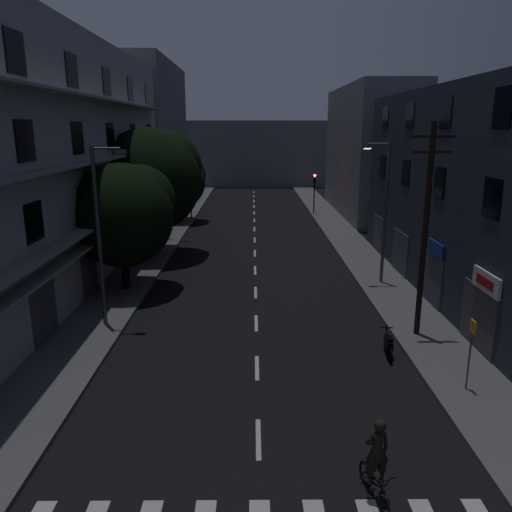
{
  "coord_description": "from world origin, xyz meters",
  "views": [
    {
      "loc": [
        -0.16,
        -10.87,
        8.87
      ],
      "look_at": [
        0.0,
        12.0,
        3.0
      ],
      "focal_mm": 35.0,
      "sensor_mm": 36.0,
      "label": 1
    }
  ],
  "objects_px": {
    "utility_pole": "(425,228)",
    "motorcycle": "(388,345)",
    "bus_stop_sign": "(471,342)",
    "cyclist": "(375,472)"
  },
  "relations": [
    {
      "from": "utility_pole",
      "to": "motorcycle",
      "type": "distance_m",
      "value": 5.13
    },
    {
      "from": "utility_pole",
      "to": "motorcycle",
      "type": "bearing_deg",
      "value": -132.69
    },
    {
      "from": "bus_stop_sign",
      "to": "motorcycle",
      "type": "distance_m",
      "value": 3.78
    },
    {
      "from": "bus_stop_sign",
      "to": "motorcycle",
      "type": "xyz_separation_m",
      "value": [
        -1.93,
        2.91,
        -1.45
      ]
    },
    {
      "from": "utility_pole",
      "to": "bus_stop_sign",
      "type": "bearing_deg",
      "value": -87.97
    },
    {
      "from": "utility_pole",
      "to": "bus_stop_sign",
      "type": "relative_size",
      "value": 3.56
    },
    {
      "from": "utility_pole",
      "to": "cyclist",
      "type": "bearing_deg",
      "value": -113.07
    },
    {
      "from": "motorcycle",
      "to": "cyclist",
      "type": "xyz_separation_m",
      "value": [
        -2.44,
        -7.94,
        0.3
      ]
    },
    {
      "from": "bus_stop_sign",
      "to": "utility_pole",
      "type": "bearing_deg",
      "value": 92.03
    },
    {
      "from": "bus_stop_sign",
      "to": "cyclist",
      "type": "xyz_separation_m",
      "value": [
        -4.37,
        -5.03,
        -1.15
      ]
    }
  ]
}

